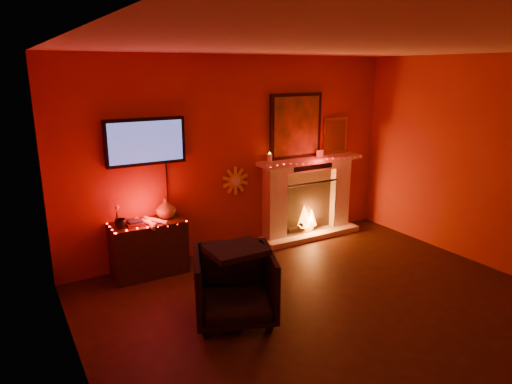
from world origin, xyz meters
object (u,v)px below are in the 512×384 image
Objects in this scene: tv at (146,142)px; sunburst_clock at (236,181)px; fireplace at (308,190)px; armchair at (234,286)px; console_table at (149,245)px.

tv reaches higher than sunburst_clock.
fireplace reaches higher than sunburst_clock.
armchair is at bearing -118.41° from sunburst_clock.
tv is at bearing -178.76° from sunburst_clock.
sunburst_clock reaches higher than console_table.
sunburst_clock is 1.50m from console_table.
tv is 1.31× the size of console_table.
console_table is 1.56m from armchair.
console_table is (-1.34, -0.22, -0.62)m from sunburst_clock.
armchair is at bearing -74.72° from console_table.
fireplace reaches higher than tv.
fireplace is 2.56m from console_table.
sunburst_clock is at bearing 9.26° from console_table.
console_table is at bearing -116.28° from tv.
console_table is 1.15× the size of armchair.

